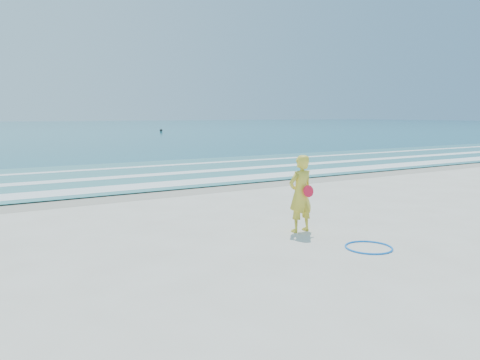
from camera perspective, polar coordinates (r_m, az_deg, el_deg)
ground at (r=8.89m, az=12.53°, el=-9.57°), size 400.00×400.00×0.00m
wet_sand at (r=16.41m, az=-9.76°, el=-1.44°), size 400.00×2.40×0.00m
shallow at (r=21.09m, az=-14.79°, el=0.60°), size 400.00×10.00×0.01m
foam_near at (r=17.61m, az=-11.33°, el=-0.68°), size 400.00×1.40×0.01m
foam_mid at (r=20.33m, az=-14.14°, el=0.38°), size 400.00×0.90×0.01m
foam_far at (r=23.48m, az=-16.54°, el=1.28°), size 400.00×0.60×0.01m
hoop at (r=9.80m, az=15.42°, el=-7.92°), size 1.10×1.10×0.03m
buoy at (r=73.47m, az=-9.60°, el=5.98°), size 0.45×0.45×0.45m
woman at (r=10.66m, az=7.39°, el=-1.66°), size 0.66×0.45×1.76m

